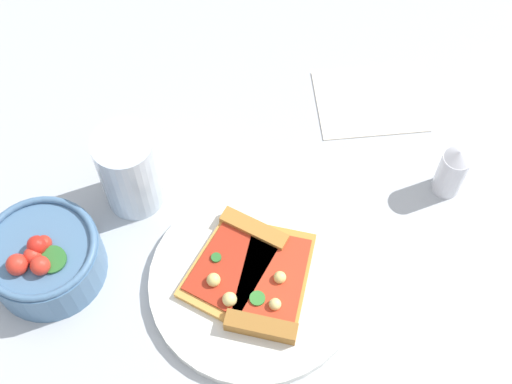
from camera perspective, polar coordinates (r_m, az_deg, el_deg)
The scene contains 8 objects.
ground_plane at distance 0.85m, azimuth -1.30°, elevation -7.25°, with size 2.40×2.40×0.00m, color #B2B7BC.
plate at distance 0.84m, azimuth -0.12°, elevation -7.21°, with size 0.25×0.25×0.01m, color silver.
pizza_slice_near at distance 0.82m, azimuth 1.11°, elevation -7.91°, with size 0.09×0.14×0.02m.
pizza_slice_far at distance 0.84m, azimuth -1.60°, elevation -5.52°, with size 0.12×0.15×0.02m.
salad_bowl at distance 0.86m, azimuth -16.61°, elevation -5.06°, with size 0.13×0.13×0.08m.
soda_glass at distance 0.87m, azimuth -10.06°, elevation 1.51°, with size 0.07×0.07×0.12m.
paper_napkin at distance 0.99m, azimuth 9.11°, elevation 7.23°, with size 0.15×0.12×0.00m, color silver.
pepper_shaker at distance 0.90m, azimuth 15.44°, elevation 1.66°, with size 0.04×0.04×0.08m.
Camera 1 is at (0.06, -0.33, 0.78)m, focal length 49.94 mm.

